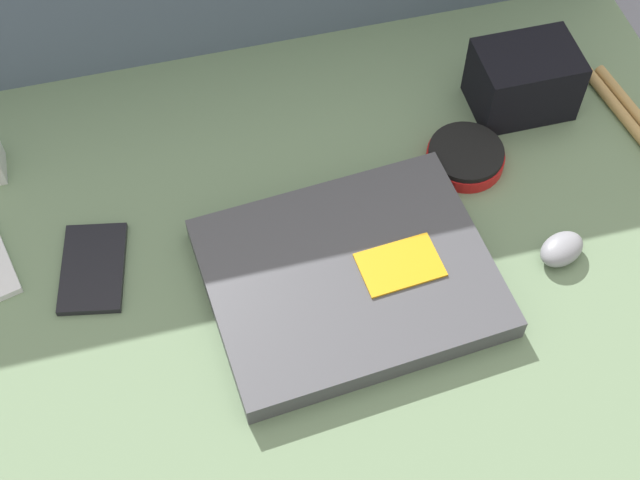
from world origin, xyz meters
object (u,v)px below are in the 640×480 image
computer_mouse (562,249)px  camera_pouch (524,80)px  speaker_puck (465,157)px  laptop (350,277)px  phone_black (93,268)px

computer_mouse → camera_pouch: 0.24m
computer_mouse → speaker_puck: (-0.06, 0.16, -0.00)m
speaker_puck → laptop: bearing=-143.9°
laptop → computer_mouse: (0.25, -0.02, -0.00)m
laptop → speaker_puck: laptop is taller
camera_pouch → speaker_puck: bearing=-142.6°
computer_mouse → camera_pouch: camera_pouch is taller
computer_mouse → phone_black: computer_mouse is taller
phone_black → camera_pouch: (0.57, 0.12, 0.04)m
speaker_puck → camera_pouch: size_ratio=0.77×
speaker_puck → phone_black: bearing=-174.6°
laptop → speaker_puck: 0.23m
phone_black → computer_mouse: bearing=-1.3°
camera_pouch → phone_black: bearing=-167.9°
laptop → camera_pouch: (0.29, 0.21, 0.03)m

